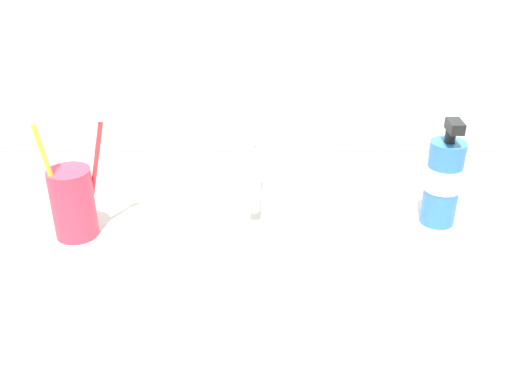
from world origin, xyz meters
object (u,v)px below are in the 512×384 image
at_px(toothbrush_cup, 75,203).
at_px(toothbrush_yellow, 53,170).
at_px(toothbrush_red, 98,161).
at_px(faucet, 256,175).
at_px(soap_dispenser, 445,181).

bearing_deg(toothbrush_cup, toothbrush_yellow, -140.99).
xyz_separation_m(toothbrush_yellow, toothbrush_red, (0.06, 0.03, -0.00)).
height_order(toothbrush_yellow, toothbrush_red, same).
bearing_deg(toothbrush_cup, faucet, 24.07).
bearing_deg(toothbrush_red, toothbrush_cup, -158.50).
xyz_separation_m(toothbrush_cup, toothbrush_yellow, (-0.02, -0.02, 0.06)).
bearing_deg(toothbrush_yellow, toothbrush_red, 27.93).
xyz_separation_m(toothbrush_cup, toothbrush_red, (0.04, 0.02, 0.06)).
relative_size(faucet, soap_dispenser, 0.86).
distance_m(toothbrush_yellow, soap_dispenser, 0.58).
bearing_deg(toothbrush_yellow, faucet, 25.19).
relative_size(toothbrush_cup, soap_dispenser, 0.62).
bearing_deg(toothbrush_yellow, soap_dispenser, 5.22).
height_order(faucet, toothbrush_red, toothbrush_red).
distance_m(faucet, toothbrush_cup, 0.30).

